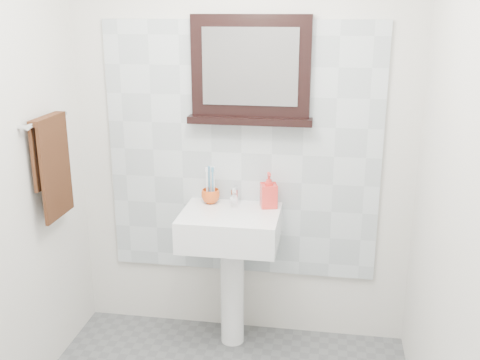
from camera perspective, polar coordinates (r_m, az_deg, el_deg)
name	(u,v)px	position (r m, az deg, el deg)	size (l,w,h in m)	color
back_wall	(242,135)	(3.26, 0.20, 4.55)	(2.00, 0.01, 2.50)	silver
front_wall	(78,360)	(1.28, -16.10, -17.19)	(2.00, 0.01, 2.50)	silver
right_wall	(464,209)	(2.22, 21.76, -2.76)	(0.01, 2.20, 2.50)	silver
splashback	(242,153)	(3.27, 0.17, 2.79)	(1.60, 0.02, 1.50)	silver
pedestal_sink	(231,242)	(3.23, -0.95, -6.29)	(0.55, 0.44, 0.96)	white
toothbrush_cup	(211,196)	(3.29, -3.01, -1.66)	(0.11, 0.11, 0.08)	#DD521A
toothbrushes	(211,183)	(3.27, -2.99, -0.29)	(0.05, 0.04, 0.21)	white
soap_dispenser	(269,190)	(3.21, 2.94, -1.03)	(0.09, 0.09, 0.20)	red
framed_mirror	(251,73)	(3.16, 1.08, 10.85)	(0.70, 0.11, 0.60)	black
towel_bar	(47,120)	(3.08, -19.05, 5.79)	(0.07, 0.40, 0.03)	silver
hand_towel	(52,159)	(3.12, -18.57, 2.01)	(0.06, 0.30, 0.55)	#351C0E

